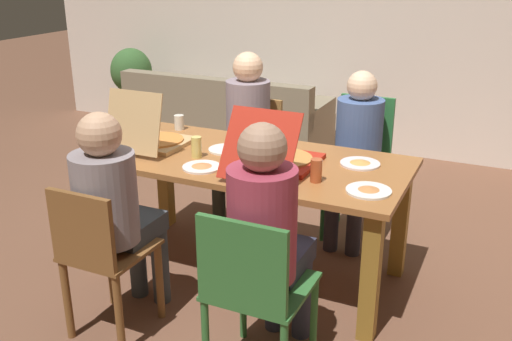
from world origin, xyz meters
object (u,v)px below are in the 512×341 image
Objects in this scene: chair_1 at (360,162)px; person_1 at (356,144)px; plate_0 at (369,190)px; drinking_glass_0 at (197,147)px; person_3 at (268,229)px; chair_2 at (253,152)px; plate_1 at (226,149)px; drinking_glass_2 at (179,122)px; person_0 at (114,203)px; couch at (227,125)px; plate_3 at (360,163)px; chair_3 at (253,288)px; plate_2 at (202,166)px; pizza_box_1 at (154,138)px; potted_plant at (132,83)px; pizza_box_0 at (278,158)px; drinking_glass_1 at (316,171)px; dining_table at (249,178)px; person_2 at (245,124)px.

person_1 is at bearing -90.00° from chair_1.
plate_0 is at bearing -70.88° from person_1.
drinking_glass_0 is at bearing -127.65° from chair_1.
chair_2 is at bearing 117.38° from person_3.
drinking_glass_2 is (-0.51, 0.27, 0.05)m from plate_1.
person_0 is 3.04m from couch.
chair_1 is 0.75m from plate_3.
couch is at bearing 121.03° from person_3.
chair_3 is 1.15m from drinking_glass_0.
drinking_glass_2 is (-0.53, 0.61, 0.04)m from plate_2.
pizza_box_1 is at bearing 141.80° from chair_3.
plate_0 is at bearing -73.30° from chair_1.
drinking_glass_2 is at bearing 132.64° from chair_3.
person_3 is at bearing -100.40° from plate_3.
plate_1 is at bearing 76.81° from person_0.
potted_plant reaches higher than plate_2.
person_3 reaches higher than potted_plant.
plate_1 is at bearing -27.95° from drinking_glass_2.
pizza_box_1 is 0.50× the size of potted_plant.
pizza_box_0 reaches higher than chair_2.
pizza_box_0 is 0.43m from plate_1.
chair_2 is at bearing 75.04° from pizza_box_1.
drinking_glass_1 is at bearing -52.56° from couch.
plate_3 is (-0.15, 0.38, 0.00)m from plate_0.
chair_2 reaches higher than dining_table.
chair_2 is 3.94× the size of plate_2.
drinking_glass_1 is (0.89, 0.59, 0.12)m from person_0.
person_0 reaches higher than plate_0.
person_2 reaches higher than plate_2.
person_3 is at bearing -43.59° from drinking_glass_2.
drinking_glass_0 reaches higher than plate_2.
drinking_glass_2 is 1.92m from couch.
pizza_box_0 is (-0.25, 0.71, 0.08)m from person_3.
plate_2 is (-0.63, 0.50, 0.04)m from person_3.
plate_0 is 1.59m from drinking_glass_2.
drinking_glass_1 is at bearing 176.39° from plate_0.
chair_1 is 7.75× the size of drinking_glass_1.
drinking_glass_1 is (-0.14, -0.36, 0.05)m from plate_3.
plate_3 is 0.11× the size of couch.
drinking_glass_1 is at bearing -88.20° from person_1.
drinking_glass_2 reaches higher than plate_2.
dining_table is 0.86m from person_2.
person_3 is at bearing -90.00° from chair_1.
plate_3 is 2.25× the size of drinking_glass_2.
chair_1 reaches higher than dining_table.
plate_2 is (0.22, 0.52, 0.06)m from person_0.
person_2 is at bearing 133.25° from drinking_glass_1.
drinking_glass_2 is at bearing 159.62° from plate_0.
plate_3 is (1.03, -0.58, 0.04)m from person_2.
drinking_glass_0 is (-1.08, 0.10, 0.05)m from plate_0.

